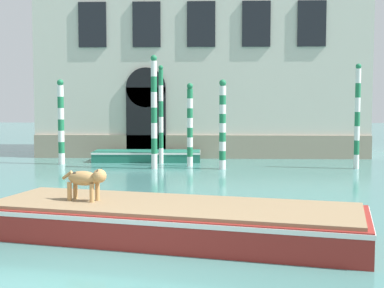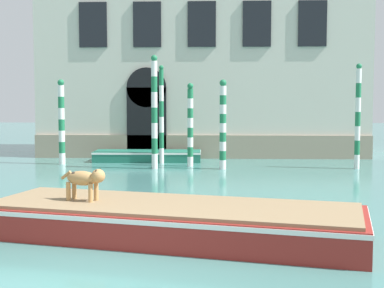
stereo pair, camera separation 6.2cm
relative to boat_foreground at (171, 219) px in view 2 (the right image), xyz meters
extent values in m
cube|color=beige|center=(0.22, 17.17, 5.75)|extent=(15.17, 6.00, 12.18)
cube|color=gray|center=(0.22, 14.12, 0.19)|extent=(15.17, 0.16, 1.05)
cube|color=black|center=(-2.25, 14.11, 1.26)|extent=(1.78, 0.14, 3.19)
cylinder|color=black|center=(-2.25, 14.11, 2.85)|extent=(1.78, 0.14, 1.78)
cube|color=black|center=(-4.63, 14.13, 5.63)|extent=(1.25, 0.10, 2.00)
cube|color=black|center=(-2.20, 14.13, 5.63)|extent=(1.25, 0.10, 2.00)
cube|color=black|center=(0.22, 14.13, 5.63)|extent=(1.25, 0.10, 2.00)
cube|color=black|center=(2.65, 14.13, 5.63)|extent=(1.25, 0.10, 2.00)
cube|color=black|center=(5.08, 14.13, 5.63)|extent=(1.25, 0.10, 2.00)
cube|color=maroon|center=(0.00, 0.00, -0.05)|extent=(7.39, 3.89, 0.58)
cube|color=white|center=(0.00, 0.00, 0.18)|extent=(7.43, 3.92, 0.08)
cube|color=#8C7251|center=(0.00, 0.00, 0.27)|extent=(7.14, 3.66, 0.06)
cylinder|color=tan|center=(-1.47, 0.27, 0.47)|extent=(0.09, 0.09, 0.35)
cylinder|color=tan|center=(-1.53, 0.08, 0.47)|extent=(0.09, 0.09, 0.35)
cylinder|color=tan|center=(-1.94, 0.43, 0.47)|extent=(0.09, 0.09, 0.35)
cylinder|color=tan|center=(-2.00, 0.25, 0.47)|extent=(0.09, 0.09, 0.35)
ellipsoid|color=tan|center=(-1.74, 0.26, 0.73)|extent=(0.71, 0.48, 0.28)
ellipsoid|color=#382D23|center=(-1.83, 0.29, 0.81)|extent=(0.34, 0.28, 0.10)
sphere|color=tan|center=(-1.39, 0.14, 0.79)|extent=(0.26, 0.26, 0.26)
cone|color=#382D23|center=(-1.37, 0.21, 0.89)|extent=(0.08, 0.08, 0.11)
cone|color=#382D23|center=(-1.42, 0.07, 0.89)|extent=(0.08, 0.08, 0.11)
cylinder|color=tan|center=(-2.08, 0.38, 0.77)|extent=(0.24, 0.14, 0.19)
cube|color=#1E6651|center=(-2.06, 12.92, -0.11)|extent=(4.57, 1.62, 0.45)
cube|color=white|center=(-2.06, 12.92, 0.05)|extent=(4.60, 1.65, 0.08)
cube|color=#8C7251|center=(-2.06, 12.92, -0.14)|extent=(2.52, 1.19, 0.40)
cylinder|color=white|center=(1.12, 10.29, -0.16)|extent=(0.25, 0.25, 0.35)
cylinder|color=#1E7247|center=(1.12, 10.29, 0.18)|extent=(0.25, 0.25, 0.35)
cylinder|color=white|center=(1.12, 10.29, 0.53)|extent=(0.25, 0.25, 0.35)
cylinder|color=#1E7247|center=(1.12, 10.29, 0.88)|extent=(0.25, 0.25, 0.35)
cylinder|color=white|center=(1.12, 10.29, 1.23)|extent=(0.25, 0.25, 0.35)
cylinder|color=#1E7247|center=(1.12, 10.29, 1.58)|extent=(0.25, 0.25, 0.35)
cylinder|color=white|center=(1.12, 10.29, 1.93)|extent=(0.25, 0.25, 0.35)
cylinder|color=#1E7247|center=(1.12, 10.29, 2.27)|extent=(0.25, 0.25, 0.35)
cylinder|color=white|center=(1.12, 10.29, 2.62)|extent=(0.25, 0.25, 0.35)
sphere|color=#1E7247|center=(1.12, 10.29, 2.91)|extent=(0.26, 0.26, 0.26)
cylinder|color=white|center=(-1.38, 12.03, -0.02)|extent=(0.18, 0.18, 0.64)
cylinder|color=#1E7247|center=(-1.38, 12.03, 0.63)|extent=(0.18, 0.18, 0.64)
cylinder|color=white|center=(-1.38, 12.03, 1.27)|extent=(0.18, 0.18, 0.64)
cylinder|color=#1E7247|center=(-1.38, 12.03, 1.91)|extent=(0.18, 0.18, 0.64)
cylinder|color=white|center=(-1.38, 12.03, 2.55)|extent=(0.18, 0.18, 0.64)
cylinder|color=#1E7247|center=(-1.38, 12.03, 3.20)|extent=(0.18, 0.18, 0.64)
sphere|color=#1E7247|center=(-1.38, 12.03, 3.60)|extent=(0.19, 0.19, 0.19)
cylinder|color=white|center=(-1.47, 10.29, -0.05)|extent=(0.23, 0.23, 0.58)
cylinder|color=#1E7247|center=(-1.47, 10.29, 0.53)|extent=(0.23, 0.23, 0.58)
cylinder|color=white|center=(-1.47, 10.29, 1.12)|extent=(0.23, 0.23, 0.58)
cylinder|color=#1E7247|center=(-1.47, 10.29, 1.70)|extent=(0.23, 0.23, 0.58)
cylinder|color=white|center=(-1.47, 10.29, 2.28)|extent=(0.23, 0.23, 0.58)
cylinder|color=#1E7247|center=(-1.47, 10.29, 2.86)|extent=(0.23, 0.23, 0.58)
cylinder|color=white|center=(-1.47, 10.29, 3.44)|extent=(0.23, 0.23, 0.58)
sphere|color=#1E7247|center=(-1.47, 10.29, 3.83)|extent=(0.24, 0.24, 0.24)
cylinder|color=white|center=(-0.15, 11.16, -0.15)|extent=(0.23, 0.23, 0.38)
cylinder|color=#1E7247|center=(-0.15, 11.16, 0.24)|extent=(0.23, 0.23, 0.38)
cylinder|color=white|center=(-0.15, 11.16, 0.62)|extent=(0.23, 0.23, 0.38)
cylinder|color=#1E7247|center=(-0.15, 11.16, 1.00)|extent=(0.23, 0.23, 0.38)
cylinder|color=white|center=(-0.15, 11.16, 1.38)|extent=(0.23, 0.23, 0.38)
cylinder|color=#1E7247|center=(-0.15, 11.16, 1.76)|extent=(0.23, 0.23, 0.38)
cylinder|color=white|center=(-0.15, 11.16, 2.15)|extent=(0.23, 0.23, 0.38)
cylinder|color=#1E7247|center=(-0.15, 11.16, 2.53)|extent=(0.23, 0.23, 0.38)
sphere|color=#1E7247|center=(-0.15, 11.16, 2.82)|extent=(0.24, 0.24, 0.24)
cylinder|color=white|center=(6.21, 10.61, -0.07)|extent=(0.20, 0.20, 0.54)
cylinder|color=#1E7247|center=(6.21, 10.61, 0.47)|extent=(0.20, 0.20, 0.54)
cylinder|color=white|center=(6.21, 10.61, 1.01)|extent=(0.20, 0.20, 0.54)
cylinder|color=#1E7247|center=(6.21, 10.61, 1.55)|extent=(0.20, 0.20, 0.54)
cylinder|color=white|center=(6.21, 10.61, 2.09)|extent=(0.20, 0.20, 0.54)
cylinder|color=#1E7247|center=(6.21, 10.61, 2.63)|extent=(0.20, 0.20, 0.54)
cylinder|color=white|center=(6.21, 10.61, 3.18)|extent=(0.20, 0.20, 0.54)
sphere|color=#1E7247|center=(6.21, 10.61, 3.54)|extent=(0.21, 0.21, 0.21)
cylinder|color=white|center=(-5.42, 11.64, -0.11)|extent=(0.25, 0.25, 0.46)
cylinder|color=#1E7247|center=(-5.42, 11.64, 0.35)|extent=(0.25, 0.25, 0.46)
cylinder|color=white|center=(-5.42, 11.64, 0.81)|extent=(0.25, 0.25, 0.46)
cylinder|color=#1E7247|center=(-5.42, 11.64, 1.27)|extent=(0.25, 0.25, 0.46)
cylinder|color=white|center=(-5.42, 11.64, 1.72)|extent=(0.25, 0.25, 0.46)
cylinder|color=#1E7247|center=(-5.42, 11.64, 2.18)|extent=(0.25, 0.25, 0.46)
cylinder|color=white|center=(-5.42, 11.64, 2.64)|extent=(0.25, 0.25, 0.46)
sphere|color=#1E7247|center=(-5.42, 11.64, 2.98)|extent=(0.26, 0.26, 0.26)
camera|label=1|loc=(0.74, -9.81, 2.18)|focal=50.00mm
camera|label=2|loc=(0.81, -9.81, 2.18)|focal=50.00mm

